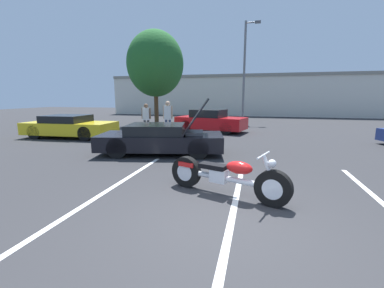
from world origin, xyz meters
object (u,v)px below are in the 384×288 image
(light_pole, at_px, (245,68))
(tree_background, at_px, (155,64))
(parked_car_mid_row, at_px, (210,121))
(spectator_near_motorcycle, at_px, (146,117))
(parked_car_left_row, at_px, (70,126))
(motorcycle, at_px, (225,176))
(spectator_by_show_car, at_px, (168,115))
(show_car_hood_open, at_px, (162,138))

(light_pole, height_order, tree_background, light_pole)
(light_pole, height_order, parked_car_mid_row, light_pole)
(spectator_near_motorcycle, bearing_deg, parked_car_left_row, -154.67)
(parked_car_mid_row, relative_size, parked_car_left_row, 0.96)
(spectator_near_motorcycle, bearing_deg, motorcycle, -55.87)
(tree_background, xyz_separation_m, motorcycle, (6.78, -13.13, -3.99))
(light_pole, bearing_deg, spectator_by_show_car, -110.57)
(parked_car_left_row, relative_size, spectator_near_motorcycle, 2.68)
(motorcycle, bearing_deg, light_pole, 110.66)
(motorcycle, xyz_separation_m, parked_car_mid_row, (-2.06, 9.90, 0.20))
(parked_car_mid_row, relative_size, spectator_by_show_car, 2.36)
(motorcycle, distance_m, show_car_hood_open, 4.46)
(show_car_hood_open, distance_m, spectator_by_show_car, 4.03)
(light_pole, xyz_separation_m, tree_background, (-6.34, -3.28, 0.12))
(tree_background, bearing_deg, spectator_near_motorcycle, -73.55)
(spectator_by_show_car, bearing_deg, tree_background, 117.02)
(spectator_by_show_car, bearing_deg, spectator_near_motorcycle, 169.53)
(parked_car_mid_row, distance_m, spectator_near_motorcycle, 3.87)
(light_pole, distance_m, parked_car_mid_row, 7.64)
(spectator_by_show_car, bearing_deg, light_pole, 69.43)
(tree_background, relative_size, show_car_hood_open, 1.45)
(tree_background, xyz_separation_m, spectator_near_motorcycle, (1.63, -5.53, -3.41))
(light_pole, bearing_deg, motorcycle, -88.44)
(parked_car_left_row, bearing_deg, light_pole, 48.87)
(parked_car_mid_row, distance_m, parked_car_left_row, 7.68)
(tree_background, xyz_separation_m, parked_car_mid_row, (4.72, -3.22, -3.79))
(light_pole, distance_m, motorcycle, 16.86)
(parked_car_mid_row, bearing_deg, spectator_near_motorcycle, -129.81)
(show_car_hood_open, relative_size, parked_car_left_row, 1.04)
(show_car_hood_open, bearing_deg, motorcycle, -63.92)
(parked_car_mid_row, bearing_deg, show_car_hood_open, -82.58)
(parked_car_mid_row, bearing_deg, light_pole, 89.52)
(show_car_hood_open, bearing_deg, light_pole, 68.08)
(light_pole, relative_size, spectator_near_motorcycle, 4.63)
(tree_background, distance_m, parked_car_mid_row, 6.86)
(spectator_near_motorcycle, height_order, spectator_by_show_car, spectator_by_show_car)
(parked_car_mid_row, bearing_deg, parked_car_left_row, -135.51)
(parked_car_mid_row, bearing_deg, tree_background, 159.15)
(light_pole, relative_size, show_car_hood_open, 1.66)
(motorcycle, height_order, parked_car_mid_row, parked_car_mid_row)
(parked_car_left_row, bearing_deg, spectator_near_motorcycle, 22.28)
(motorcycle, bearing_deg, spectator_by_show_car, 136.68)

